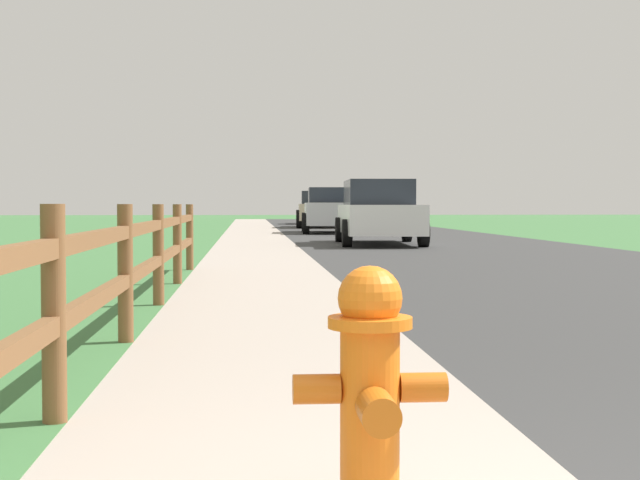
{
  "coord_description": "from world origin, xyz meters",
  "views": [
    {
      "loc": [
        -1.18,
        -1.83,
        0.99
      ],
      "look_at": [
        -0.32,
        9.03,
        0.57
      ],
      "focal_mm": 51.6,
      "sensor_mm": 36.0,
      "label": 1
    }
  ],
  "objects": [
    {
      "name": "ground_plane",
      "position": [
        0.0,
        25.0,
        0.0
      ],
      "size": [
        120.0,
        120.0,
        0.0
      ],
      "primitive_type": "plane",
      "color": "#3F723E"
    },
    {
      "name": "road_asphalt",
      "position": [
        3.5,
        27.0,
        0.0
      ],
      "size": [
        7.0,
        66.0,
        0.01
      ],
      "primitive_type": "cube",
      "color": "#363636",
      "rests_on": "ground"
    },
    {
      "name": "curb_concrete",
      "position": [
        -3.0,
        27.0,
        0.0
      ],
      "size": [
        6.0,
        66.0,
        0.01
      ],
      "primitive_type": "cube",
      "color": "#AB9D91",
      "rests_on": "ground"
    },
    {
      "name": "grass_verge",
      "position": [
        -4.5,
        27.0,
        0.01
      ],
      "size": [
        5.0,
        66.0,
        0.0
      ],
      "primitive_type": "cube",
      "color": "#3F723E",
      "rests_on": "ground"
    },
    {
      "name": "fire_hydrant",
      "position": [
        -0.8,
        0.99,
        0.41
      ],
      "size": [
        0.48,
        0.41,
        0.8
      ],
      "color": "orange",
      "rests_on": "ground"
    },
    {
      "name": "rail_fence",
      "position": [
        -2.05,
        6.01,
        0.58
      ],
      "size": [
        0.11,
        12.25,
        1.0
      ],
      "color": "brown",
      "rests_on": "ground"
    },
    {
      "name": "parked_suv_white",
      "position": [
        2.08,
        20.89,
        0.8
      ],
      "size": [
        2.16,
        4.93,
        1.6
      ],
      "color": "white",
      "rests_on": "ground"
    },
    {
      "name": "parked_car_silver",
      "position": [
        1.79,
        30.13,
        0.8
      ],
      "size": [
        2.31,
        4.44,
        1.58
      ],
      "color": "#B7BABF",
      "rests_on": "ground"
    },
    {
      "name": "parked_car_beige",
      "position": [
        1.98,
        37.62,
        0.8
      ],
      "size": [
        2.33,
        4.71,
        1.56
      ],
      "color": "#C6B793",
      "rests_on": "ground"
    },
    {
      "name": "parked_car_blue",
      "position": [
        2.4,
        44.85,
        0.75
      ],
      "size": [
        2.23,
        4.83,
        1.52
      ],
      "color": "navy",
      "rests_on": "ground"
    }
  ]
}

